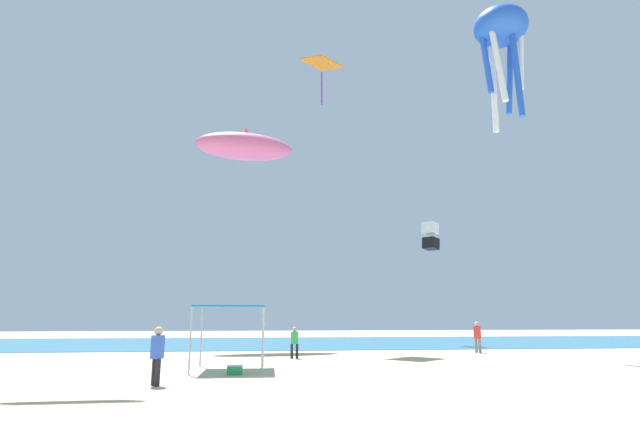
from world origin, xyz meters
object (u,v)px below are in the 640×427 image
object	(u,v)px
kite_octopus_blue	(501,32)
kite_inflatable_pink	(244,146)
cooler_box	(235,370)
person_central	(477,335)
person_leftmost	(295,340)
person_near_tent	(157,351)
canopy_tent	(231,309)
kite_diamond_orange	(322,65)
kite_box_white	(430,236)

from	to	relation	value
kite_octopus_blue	kite_inflatable_pink	bearing A→B (deg)	-15.75
cooler_box	kite_inflatable_pink	size ratio (longest dim) A/B	0.08
cooler_box	person_central	bearing A→B (deg)	34.51
person_central	person_leftmost	bearing A→B (deg)	-94.29
person_near_tent	kite_octopus_blue	size ratio (longest dim) A/B	0.24
kite_inflatable_pink	canopy_tent	bearing A→B (deg)	-97.01
cooler_box	canopy_tent	bearing A→B (deg)	101.63
kite_diamond_orange	kite_inflatable_pink	bearing A→B (deg)	-45.13
kite_diamond_orange	kite_box_white	size ratio (longest dim) A/B	1.75
canopy_tent	cooler_box	world-z (taller)	canopy_tent
person_leftmost	cooler_box	distance (m)	7.23
kite_diamond_orange	kite_octopus_blue	bearing A→B (deg)	98.62
canopy_tent	person_near_tent	distance (m)	4.95
person_near_tent	person_leftmost	size ratio (longest dim) A/B	1.15
kite_box_white	kite_octopus_blue	bearing A→B (deg)	146.06
person_near_tent	kite_box_white	world-z (taller)	kite_box_white
kite_inflatable_pink	kite_diamond_orange	bearing A→B (deg)	-13.83
person_central	cooler_box	world-z (taller)	person_central
person_central	kite_octopus_blue	distance (m)	18.24
cooler_box	kite_octopus_blue	distance (m)	24.79
kite_octopus_blue	cooler_box	bearing A→B (deg)	37.38
person_near_tent	cooler_box	distance (m)	3.61
canopy_tent	person_central	size ratio (longest dim) A/B	1.76
canopy_tent	kite_diamond_orange	world-z (taller)	kite_diamond_orange
person_central	kite_box_white	size ratio (longest dim) A/B	0.82
kite_diamond_orange	person_leftmost	bearing A→B (deg)	34.12
canopy_tent	kite_box_white	xyz separation A→B (m)	(14.08, 15.77, 5.82)
person_leftmost	person_central	world-z (taller)	person_central
kite_octopus_blue	person_near_tent	bearing A→B (deg)	41.99
canopy_tent	kite_octopus_blue	xyz separation A→B (m)	(15.25, 4.53, 16.56)
kite_diamond_orange	kite_inflatable_pink	xyz separation A→B (m)	(-5.70, 0.49, -6.60)
person_near_tent	cooler_box	xyz separation A→B (m)	(2.30, 2.64, -0.89)
person_central	cooler_box	size ratio (longest dim) A/B	3.13
person_near_tent	kite_octopus_blue	bearing A→B (deg)	86.18
kite_inflatable_pink	kite_box_white	distance (m)	15.92
cooler_box	kite_box_white	bearing A→B (deg)	51.84
canopy_tent	kite_box_white	distance (m)	21.93
person_central	cooler_box	bearing A→B (deg)	-72.97
kite_octopus_blue	kite_box_white	xyz separation A→B (m)	(-1.17, 11.23, -10.74)
person_central	person_near_tent	bearing A→B (deg)	-70.42
person_near_tent	person_central	distance (m)	19.78
person_central	kite_box_white	distance (m)	10.91
canopy_tent	kite_octopus_blue	world-z (taller)	kite_octopus_blue
canopy_tent	cooler_box	xyz separation A→B (m)	(0.35, -1.70, -2.24)
cooler_box	kite_diamond_orange	bearing A→B (deg)	71.95
canopy_tent	kite_inflatable_pink	xyz separation A→B (m)	(-0.47, 13.76, 11.98)
canopy_tent	kite_diamond_orange	bearing A→B (deg)	68.50
person_near_tent	kite_inflatable_pink	distance (m)	22.54
person_near_tent	cooler_box	size ratio (longest dim) A/B	3.18
cooler_box	kite_inflatable_pink	world-z (taller)	kite_inflatable_pink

